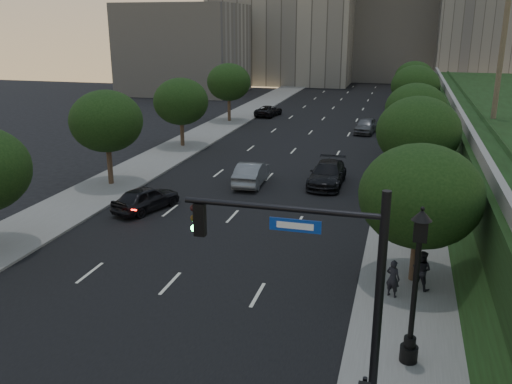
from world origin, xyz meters
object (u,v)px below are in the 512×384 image
(sedan_far_left, at_px, (269,111))
(pedestrian_b, at_px, (422,270))
(pedestrian_c, at_px, (410,227))
(street_lamp, at_px, (414,294))
(sedan_near_left, at_px, (146,198))
(sedan_mid_left, at_px, (252,173))
(sedan_near_right, at_px, (327,174))
(sedan_far_right, at_px, (366,125))
(pedestrian_a, at_px, (393,278))
(traffic_signal_mast, at_px, (337,305))

(sedan_far_left, relative_size, pedestrian_b, 2.76)
(sedan_far_left, distance_m, pedestrian_c, 41.60)
(street_lamp, height_order, pedestrian_c, street_lamp)
(sedan_near_left, xyz_separation_m, pedestrian_c, (15.58, -1.56, 0.30))
(sedan_mid_left, height_order, sedan_near_right, sedan_mid_left)
(sedan_near_right, bearing_deg, sedan_far_right, 87.23)
(sedan_mid_left, bearing_deg, sedan_far_left, -81.13)
(sedan_near_left, relative_size, pedestrian_a, 2.82)
(sedan_far_left, bearing_deg, sedan_far_right, 156.90)
(pedestrian_c, bearing_deg, street_lamp, 58.02)
(traffic_signal_mast, relative_size, pedestrian_a, 4.35)
(street_lamp, bearing_deg, pedestrian_a, 98.71)
(traffic_signal_mast, height_order, street_lamp, traffic_signal_mast)
(sedan_far_right, distance_m, pedestrian_c, 30.44)
(pedestrian_a, bearing_deg, pedestrian_b, -113.92)
(sedan_near_right, height_order, pedestrian_a, pedestrian_a)
(pedestrian_a, bearing_deg, traffic_signal_mast, 104.07)
(sedan_mid_left, relative_size, sedan_far_right, 1.05)
(street_lamp, height_order, pedestrian_a, street_lamp)
(sedan_near_left, height_order, sedan_far_right, sedan_far_right)
(sedan_near_left, height_order, sedan_mid_left, sedan_mid_left)
(street_lamp, xyz_separation_m, sedan_far_right, (-4.53, 40.62, -1.83))
(sedan_far_right, xyz_separation_m, pedestrian_a, (3.84, -36.12, 0.15))
(sedan_far_left, height_order, sedan_near_right, sedan_near_right)
(street_lamp, xyz_separation_m, sedan_near_left, (-15.59, 12.07, -1.86))
(sedan_near_right, bearing_deg, traffic_signal_mast, -80.95)
(street_lamp, height_order, sedan_near_right, street_lamp)
(traffic_signal_mast, relative_size, sedan_far_right, 1.48)
(sedan_far_left, relative_size, pedestrian_c, 2.56)
(sedan_near_left, bearing_deg, pedestrian_b, 177.15)
(traffic_signal_mast, relative_size, pedestrian_b, 4.07)
(sedan_mid_left, bearing_deg, sedan_far_right, -109.45)
(sedan_far_right, bearing_deg, sedan_far_left, 154.74)
(sedan_far_left, relative_size, sedan_far_right, 1.00)
(sedan_near_left, bearing_deg, sedan_far_left, -68.41)
(sedan_near_right, relative_size, pedestrian_c, 3.03)
(sedan_far_left, bearing_deg, street_lamp, 118.46)
(sedan_near_right, bearing_deg, sedan_mid_left, -166.01)
(pedestrian_a, distance_m, pedestrian_b, 1.53)
(traffic_signal_mast, distance_m, pedestrian_b, 9.49)
(pedestrian_b, bearing_deg, pedestrian_a, 68.63)
(traffic_signal_mast, height_order, sedan_mid_left, traffic_signal_mast)
(sedan_mid_left, relative_size, sedan_near_right, 0.89)
(traffic_signal_mast, relative_size, sedan_far_left, 1.48)
(sedan_mid_left, bearing_deg, sedan_near_right, -169.40)
(street_lamp, relative_size, sedan_mid_left, 1.13)
(sedan_near_right, distance_m, sedan_far_right, 20.20)
(street_lamp, relative_size, sedan_far_right, 1.19)
(traffic_signal_mast, xyz_separation_m, sedan_mid_left, (-8.78, 22.42, -2.86))
(street_lamp, xyz_separation_m, pedestrian_b, (0.46, 5.52, -1.63))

